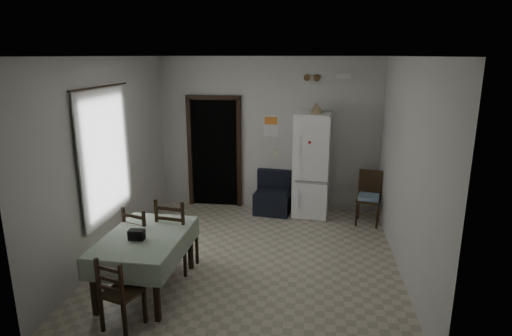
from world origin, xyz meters
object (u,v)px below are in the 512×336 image
at_px(dining_table, 147,263).
at_px(corner_chair, 369,199).
at_px(navy_seat, 273,193).
at_px(dining_chair_near_head, 122,292).
at_px(fridge, 312,165).
at_px(dining_chair_far_right, 177,233).
at_px(dining_chair_far_left, 144,238).

bearing_deg(dining_table, corner_chair, 42.22).
bearing_deg(corner_chair, navy_seat, -179.46).
distance_m(dining_table, dining_chair_near_head, 0.79).
bearing_deg(corner_chair, dining_table, -127.55).
height_order(corner_chair, dining_table, corner_chair).
height_order(fridge, dining_chair_near_head, fridge).
bearing_deg(dining_chair_far_right, dining_chair_near_head, 91.50).
xyz_separation_m(dining_chair_far_right, dining_chair_near_head, (-0.18, -1.39, -0.10)).
bearing_deg(dining_chair_far_right, fridge, -118.63).
bearing_deg(corner_chair, fridge, 173.34).
xyz_separation_m(corner_chair, dining_chair_near_head, (-3.00, -3.44, -0.04)).
xyz_separation_m(dining_table, dining_chair_near_head, (0.04, -0.79, 0.06)).
distance_m(navy_seat, dining_table, 3.26).
height_order(dining_table, dining_chair_far_right, dining_chair_far_right).
distance_m(fridge, corner_chair, 1.17).
xyz_separation_m(fridge, dining_chair_far_right, (-1.81, -2.37, -0.43)).
bearing_deg(fridge, corner_chair, -10.29).
bearing_deg(navy_seat, dining_chair_far_right, -107.89).
bearing_deg(navy_seat, fridge, 7.07).
relative_size(corner_chair, dining_chair_near_head, 1.08).
bearing_deg(dining_chair_far_left, dining_chair_far_right, -146.94).
xyz_separation_m(navy_seat, dining_chair_near_head, (-1.28, -3.77, 0.04)).
bearing_deg(dining_chair_far_right, navy_seat, -106.19).
bearing_deg(dining_chair_near_head, fridge, -100.63).
distance_m(corner_chair, dining_chair_near_head, 4.57).
height_order(navy_seat, dining_chair_far_right, dining_chair_far_right).
distance_m(fridge, dining_table, 3.65).
bearing_deg(fridge, dining_chair_far_right, -119.65).
xyz_separation_m(corner_chair, dining_chair_far_left, (-3.26, -2.15, 0.01)).
bearing_deg(dining_chair_far_right, dining_chair_far_left, 22.84).
bearing_deg(navy_seat, dining_chair_far_left, -114.76).
xyz_separation_m(dining_table, dining_chair_far_left, (-0.22, 0.49, 0.10)).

